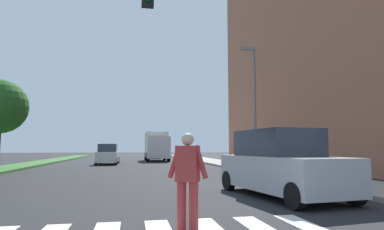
{
  "coord_description": "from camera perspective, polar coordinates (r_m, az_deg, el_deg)",
  "views": [
    {
      "loc": [
        0.4,
        2.65,
        1.44
      ],
      "look_at": [
        3.23,
        17.96,
        2.99
      ],
      "focal_mm": 30.48,
      "sensor_mm": 36.0,
      "label": 1
    }
  ],
  "objects": [
    {
      "name": "ground_plane",
      "position": [
        27.39,
        -11.43,
        -8.6
      ],
      "size": [
        140.0,
        140.0,
        0.0
      ],
      "primitive_type": "plane",
      "color": "#262628"
    },
    {
      "name": "median_strip",
      "position": [
        26.62,
        -28.25,
        -7.97
      ],
      "size": [
        2.44,
        64.0,
        0.15
      ],
      "primitive_type": "cube",
      "color": "#386B2D",
      "rests_on": "ground_plane"
    },
    {
      "name": "sidewalk_right",
      "position": [
        26.59,
        6.9,
        -8.6
      ],
      "size": [
        3.0,
        64.0,
        0.15
      ],
      "primitive_type": "cube",
      "color": "#9E9991",
      "rests_on": "ground_plane"
    },
    {
      "name": "street_lamp_right",
      "position": [
        20.37,
        10.69,
        3.31
      ],
      "size": [
        1.02,
        0.24,
        7.5
      ],
      "color": "slate",
      "rests_on": "sidewalk_right"
    },
    {
      "name": "pedestrian_performer",
      "position": [
        5.72,
        -0.78,
        -10.78
      ],
      "size": [
        0.69,
        0.45,
        1.69
      ],
      "color": "#B23333",
      "rests_on": "ground_plane"
    },
    {
      "name": "suv_crossing",
      "position": [
        10.13,
        15.18,
        -8.38
      ],
      "size": [
        2.51,
        4.81,
        1.97
      ],
      "color": "#B7B7BC",
      "rests_on": "ground_plane"
    },
    {
      "name": "sedan_midblock",
      "position": [
        29.11,
        -14.5,
        -6.77
      ],
      "size": [
        1.83,
        4.29,
        1.74
      ],
      "color": "silver",
      "rests_on": "ground_plane"
    },
    {
      "name": "sedan_distant",
      "position": [
        43.05,
        -6.73,
        -6.49
      ],
      "size": [
        2.25,
        4.56,
        1.76
      ],
      "color": "gray",
      "rests_on": "ground_plane"
    },
    {
      "name": "truck_box_delivery",
      "position": [
        35.47,
        -6.2,
        -5.35
      ],
      "size": [
        2.4,
        6.2,
        3.1
      ],
      "color": "silver",
      "rests_on": "ground_plane"
    }
  ]
}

